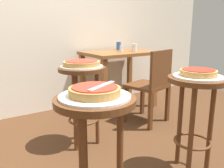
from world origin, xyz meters
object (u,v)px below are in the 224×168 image
at_px(stool_leftside, 82,87).
at_px(pizza_leftside, 82,63).
at_px(serving_plate_middle, 198,76).
at_px(pizza_foreground, 95,91).
at_px(stool_middle, 196,102).
at_px(pizza_middle, 198,72).
at_px(wooden_chair, 152,84).
at_px(dining_table, 119,61).
at_px(condiment_shaker, 121,48).
at_px(cup_far_edge, 119,46).
at_px(stool_foreground, 95,132).
at_px(cup_near_edge, 134,48).
at_px(serving_plate_leftside, 82,66).
at_px(serving_plate_foreground, 95,96).
at_px(pizza_server_knife, 102,86).

height_order(stool_leftside, pizza_leftside, pizza_leftside).
bearing_deg(serving_plate_middle, pizza_foreground, -178.67).
xyz_separation_m(pizza_foreground, stool_middle, (0.86, 0.02, -0.22)).
relative_size(pizza_middle, wooden_chair, 0.30).
bearing_deg(dining_table, condiment_shaker, -82.52).
distance_m(cup_far_edge, wooden_chair, 0.94).
bearing_deg(cup_far_edge, pizza_leftside, -139.59).
distance_m(stool_foreground, cup_near_edge, 2.14).
distance_m(serving_plate_middle, cup_far_edge, 1.84).
xyz_separation_m(stool_foreground, pizza_foreground, (0.00, 0.00, 0.22)).
height_order(cup_near_edge, cup_far_edge, cup_far_edge).
relative_size(serving_plate_middle, pizza_leftside, 1.08).
bearing_deg(serving_plate_leftside, cup_near_edge, 29.30).
distance_m(serving_plate_foreground, cup_far_edge, 2.27).
bearing_deg(cup_far_edge, pizza_foreground, -128.88).
relative_size(serving_plate_foreground, pizza_server_knife, 1.66).
bearing_deg(cup_near_edge, dining_table, 150.25).
bearing_deg(wooden_chair, cup_far_edge, 79.66).
bearing_deg(stool_foreground, serving_plate_foreground, 90.00).
height_order(serving_plate_middle, cup_near_edge, cup_near_edge).
height_order(stool_middle, serving_plate_leftside, serving_plate_leftside).
bearing_deg(dining_table, serving_plate_foreground, -129.27).
xyz_separation_m(serving_plate_foreground, condiment_shaker, (1.32, 1.56, 0.06)).
xyz_separation_m(pizza_foreground, condiment_shaker, (1.32, 1.56, 0.04)).
bearing_deg(cup_far_edge, dining_table, -124.81).
bearing_deg(pizza_middle, pizza_leftside, 119.07).
relative_size(serving_plate_foreground, stool_leftside, 0.49).
relative_size(stool_middle, pizza_server_knife, 3.38).
bearing_deg(wooden_chair, stool_middle, -114.95).
height_order(pizza_leftside, condiment_shaker, condiment_shaker).
bearing_deg(pizza_leftside, stool_foreground, -113.36).
bearing_deg(pizza_middle, dining_table, 73.90).
xyz_separation_m(stool_foreground, condiment_shaker, (1.32, 1.56, 0.26)).
xyz_separation_m(serving_plate_foreground, pizza_leftside, (0.38, 0.88, 0.03)).
height_order(cup_far_edge, wooden_chair, cup_far_edge).
relative_size(pizza_foreground, serving_plate_middle, 0.75).
relative_size(cup_far_edge, pizza_server_knife, 0.52).
relative_size(stool_foreground, pizza_server_knife, 3.38).
bearing_deg(dining_table, serving_plate_leftside, -142.03).
height_order(serving_plate_foreground, pizza_foreground, pizza_foreground).
relative_size(pizza_foreground, pizza_leftside, 0.81).
relative_size(stool_foreground, cup_far_edge, 6.50).
bearing_deg(serving_plate_middle, stool_foreground, -178.67).
bearing_deg(serving_plate_foreground, stool_middle, 1.33).
xyz_separation_m(pizza_middle, cup_far_edge, (0.57, 1.75, 0.05)).
bearing_deg(serving_plate_leftside, stool_foreground, -113.36).
height_order(serving_plate_foreground, condiment_shaker, condiment_shaker).
bearing_deg(serving_plate_foreground, condiment_shaker, 49.81).
bearing_deg(condiment_shaker, dining_table, 97.48).
bearing_deg(serving_plate_foreground, pizza_leftside, 66.64).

